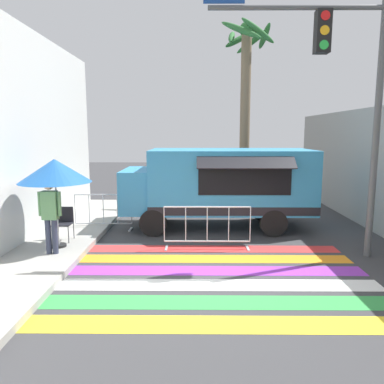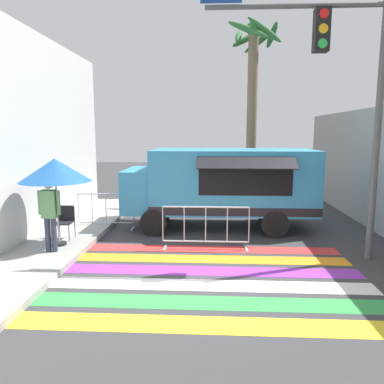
% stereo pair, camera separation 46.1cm
% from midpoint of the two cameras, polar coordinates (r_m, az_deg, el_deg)
% --- Properties ---
extents(ground_plane, '(60.00, 60.00, 0.00)m').
position_cam_midpoint_polar(ground_plane, '(7.97, 4.24, -12.50)').
color(ground_plane, '#38383A').
extents(crosswalk_painted, '(6.40, 4.36, 0.01)m').
position_cam_midpoint_polar(crosswalk_painted, '(7.82, 4.26, -12.90)').
color(crosswalk_painted, yellow).
rests_on(crosswalk_painted, ground_plane).
extents(food_truck, '(5.71, 2.74, 2.42)m').
position_cam_midpoint_polar(food_truck, '(11.51, 5.16, 1.45)').
color(food_truck, '#338CBF').
rests_on(food_truck, ground_plane).
extents(traffic_signal_pole, '(4.04, 0.29, 5.97)m').
position_cam_midpoint_polar(traffic_signal_pole, '(9.26, 23.67, 15.34)').
color(traffic_signal_pole, '#515456').
rests_on(traffic_signal_pole, ground_plane).
extents(patio_umbrella, '(1.71, 1.71, 2.16)m').
position_cam_midpoint_polar(patio_umbrella, '(9.61, -18.87, 3.12)').
color(patio_umbrella, black).
rests_on(patio_umbrella, sidewalk_left).
extents(folding_chair, '(0.44, 0.44, 0.86)m').
position_cam_midpoint_polar(folding_chair, '(10.41, -17.60, -3.96)').
color(folding_chair, '#4C4C51').
rests_on(folding_chair, sidewalk_left).
extents(vendor_person, '(0.53, 0.23, 1.73)m').
position_cam_midpoint_polar(vendor_person, '(9.24, -19.57, -2.68)').
color(vendor_person, '#2D3347').
rests_on(vendor_person, sidewalk_left).
extents(barricade_front, '(2.19, 0.44, 1.11)m').
position_cam_midpoint_polar(barricade_front, '(9.47, 3.49, -5.48)').
color(barricade_front, '#B7BABF').
rests_on(barricade_front, ground_plane).
extents(barricade_side, '(1.74, 0.44, 1.11)m').
position_cam_midpoint_polar(barricade_side, '(11.68, -11.87, -2.95)').
color(barricade_side, '#B7BABF').
rests_on(barricade_side, ground_plane).
extents(palm_tree, '(2.26, 2.43, 7.33)m').
position_cam_midpoint_polar(palm_tree, '(16.07, 10.12, 15.42)').
color(palm_tree, '#7A664C').
rests_on(palm_tree, ground_plane).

